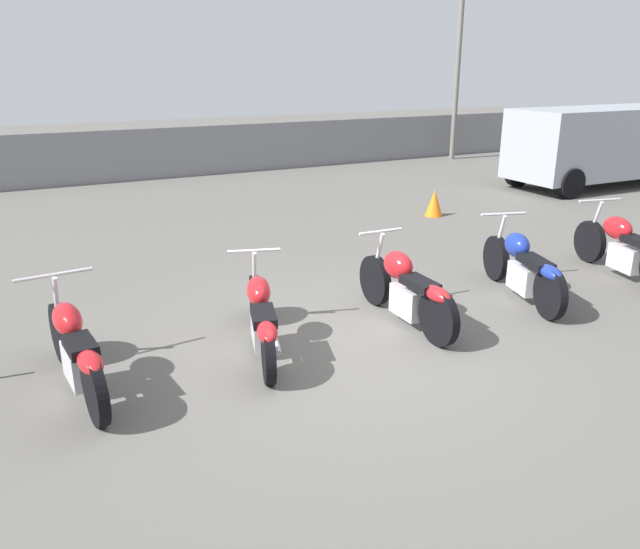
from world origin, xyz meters
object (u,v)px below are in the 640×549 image
at_px(motorcycle_slot_2, 261,316).
at_px(motorcycle_slot_3, 406,289).
at_px(light_pole_left, 461,17).
at_px(motorcycle_slot_1, 76,350).
at_px(parked_van, 605,142).
at_px(motorcycle_slot_5, 625,247).
at_px(motorcycle_slot_4, 523,267).
at_px(traffic_cone_far, 434,203).

height_order(motorcycle_slot_2, motorcycle_slot_3, motorcycle_slot_3).
height_order(light_pole_left, motorcycle_slot_2, light_pole_left).
bearing_deg(motorcycle_slot_1, parked_van, 15.53).
bearing_deg(motorcycle_slot_5, parked_van, 54.98).
bearing_deg(light_pole_left, motorcycle_slot_4, -124.70).
height_order(light_pole_left, traffic_cone_far, light_pole_left).
relative_size(motorcycle_slot_2, motorcycle_slot_4, 1.01).
bearing_deg(motorcycle_slot_2, light_pole_left, 60.65).
bearing_deg(motorcycle_slot_1, motorcycle_slot_4, -6.25).
distance_m(light_pole_left, motorcycle_slot_1, 17.04).
bearing_deg(motorcycle_slot_3, parked_van, 30.04).
bearing_deg(motorcycle_slot_3, traffic_cone_far, 51.27).
height_order(light_pole_left, motorcycle_slot_4, light_pole_left).
xyz_separation_m(parked_van, traffic_cone_far, (-5.81, -0.77, -0.82)).
height_order(motorcycle_slot_3, traffic_cone_far, motorcycle_slot_3).
distance_m(motorcycle_slot_2, motorcycle_slot_5, 5.61).
distance_m(light_pole_left, motorcycle_slot_2, 15.66).
bearing_deg(motorcycle_slot_1, motorcycle_slot_2, -4.53).
distance_m(motorcycle_slot_1, motorcycle_slot_3, 3.69).
height_order(motorcycle_slot_3, parked_van, parked_van).
bearing_deg(motorcycle_slot_4, traffic_cone_far, 83.72).
xyz_separation_m(light_pole_left, motorcycle_slot_4, (-7.32, -10.58, -3.87)).
relative_size(light_pole_left, traffic_cone_far, 13.45).
relative_size(motorcycle_slot_1, parked_van, 0.40).
bearing_deg(traffic_cone_far, motorcycle_slot_4, -113.27).
relative_size(motorcycle_slot_1, motorcycle_slot_4, 1.01).
bearing_deg(parked_van, traffic_cone_far, -81.21).
height_order(light_pole_left, motorcycle_slot_1, light_pole_left).
xyz_separation_m(motorcycle_slot_3, motorcycle_slot_4, (1.85, -0.00, -0.01)).
bearing_deg(motorcycle_slot_5, motorcycle_slot_3, -167.20).
relative_size(light_pole_left, motorcycle_slot_3, 3.59).
relative_size(motorcycle_slot_2, traffic_cone_far, 3.84).
bearing_deg(motorcycle_slot_1, motorcycle_slot_3, -6.67).
xyz_separation_m(motorcycle_slot_5, parked_van, (5.73, 5.13, 0.64)).
distance_m(motorcycle_slot_5, parked_van, 7.72).
bearing_deg(motorcycle_slot_5, light_pole_left, 76.24).
xyz_separation_m(motorcycle_slot_4, traffic_cone_far, (1.87, 4.35, -0.16)).
bearing_deg(traffic_cone_far, motorcycle_slot_3, -130.57).
relative_size(motorcycle_slot_4, traffic_cone_far, 3.81).
height_order(motorcycle_slot_5, parked_van, parked_van).
bearing_deg(motorcycle_slot_1, motorcycle_slot_5, -6.12).
bearing_deg(motorcycle_slot_5, traffic_cone_far, 104.21).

